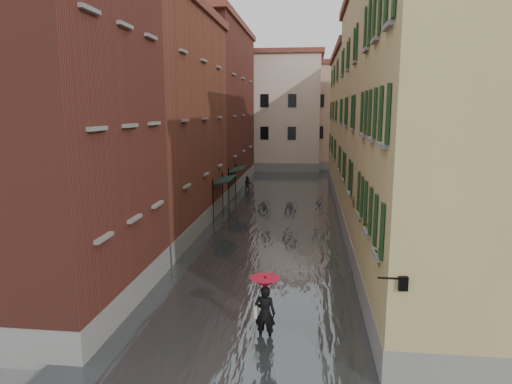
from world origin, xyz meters
The scene contains 16 objects.
ground centered at (0.00, 0.00, 0.00)m, with size 120.00×120.00×0.00m, color #57585A.
floodwater centered at (0.00, 13.00, 0.10)m, with size 10.00×60.00×0.20m, color #4A5052.
building_left_near centered at (-7.00, -2.00, 6.50)m, with size 6.00×8.00×13.00m, color maroon.
building_left_mid centered at (-7.00, 9.00, 6.25)m, with size 6.00×14.00×12.50m, color brown.
building_left_far centered at (-7.00, 24.00, 7.00)m, with size 6.00×16.00×14.00m, color maroon.
building_right_near centered at (7.00, -2.00, 5.75)m, with size 6.00×8.00×11.50m, color #A29054.
building_right_mid centered at (7.00, 9.00, 6.50)m, with size 6.00×14.00×13.00m, color tan.
building_right_far centered at (7.00, 24.00, 5.75)m, with size 6.00×16.00×11.50m, color #A29054.
building_end_cream centered at (-3.00, 38.00, 6.50)m, with size 12.00×9.00×13.00m, color beige.
building_end_pink centered at (6.00, 40.00, 6.00)m, with size 10.00×9.00×12.00m, color tan.
awning_near centered at (-3.48, 12.40, 2.47)m, with size 1.09×3.24×2.80m.
awning_far centered at (-3.48, 17.93, 2.47)m, with size 1.09×3.19×2.80m.
wall_lantern centered at (4.33, -6.00, 3.01)m, with size 0.71×0.22×0.35m.
window_planters centered at (4.12, -0.78, 3.51)m, with size 0.59×8.32×0.84m.
pedestrian_main centered at (0.78, -3.64, 1.23)m, with size 0.95×0.95×2.06m.
pedestrian_far centered at (-3.24, 21.66, 0.70)m, with size 0.68×0.53×1.40m, color black.
Camera 1 is at (2.07, -16.76, 7.13)m, focal length 32.00 mm.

